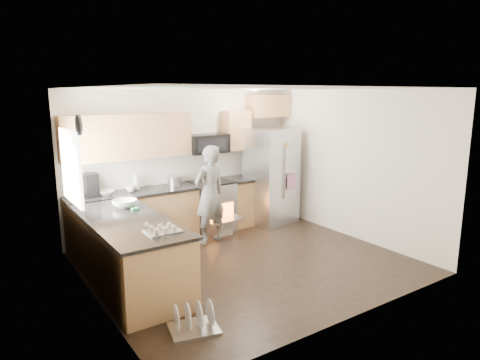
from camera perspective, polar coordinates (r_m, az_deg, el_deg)
ground at (r=6.63m, az=1.02°, el=-10.94°), size 4.50×4.50×0.00m
room_shell at (r=6.18m, az=0.71°, el=3.54°), size 4.54×4.04×2.62m
back_cabinet_run at (r=7.53m, az=-10.32°, el=-0.67°), size 4.45×0.64×2.50m
peninsula at (r=5.93m, az=-14.59°, el=-9.29°), size 0.96×2.36×1.03m
stove_range at (r=7.96m, az=-3.90°, el=-1.98°), size 0.76×0.97×1.79m
refrigerator at (r=8.39m, az=4.23°, el=0.52°), size 1.02×0.86×1.87m
person at (r=7.28m, az=-4.05°, el=-1.94°), size 0.67×0.51×1.68m
dish_rack at (r=4.91m, az=-6.18°, el=-18.40°), size 0.60×0.53×0.32m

